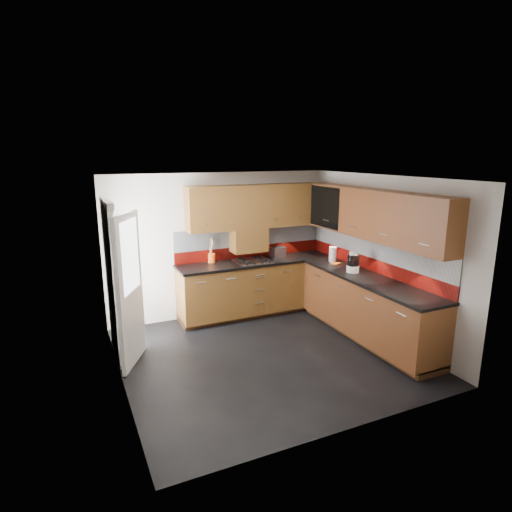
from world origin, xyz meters
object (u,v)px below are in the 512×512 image
gas_hob (253,261)px  toaster (278,252)px  food_processor (353,263)px  utensil_pot (212,257)px

gas_hob → toaster: toaster is taller
toaster → food_processor: (0.58, -1.34, 0.06)m
gas_hob → toaster: (0.53, 0.12, 0.07)m
utensil_pot → food_processor: size_ratio=1.34×
food_processor → toaster: bearing=113.5°
gas_hob → food_processor: food_processor is taller
gas_hob → food_processor: bearing=-47.7°
utensil_pot → food_processor: (1.76, -1.46, 0.05)m
utensil_pot → toaster: size_ratio=1.53×
toaster → food_processor: food_processor is taller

